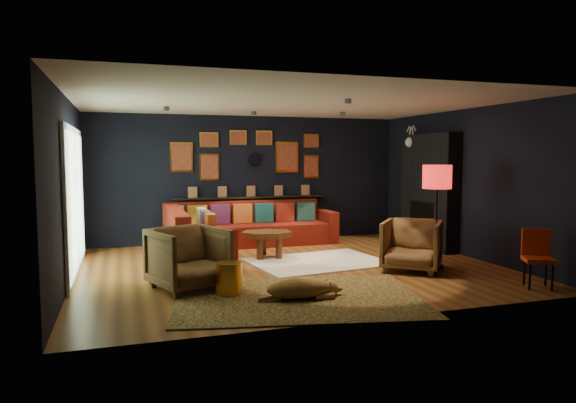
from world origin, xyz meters
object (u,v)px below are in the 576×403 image
object	(u,v)px
armchair_right	(412,243)
floor_lamp	(437,181)
armchair_left	(189,255)
pouf	(196,243)
coffee_table	(267,237)
orange_chair	(537,253)
gold_stool	(229,279)
dog	(299,284)
sectional	(230,233)

from	to	relation	value
armchair_right	floor_lamp	xyz separation A→B (m)	(0.49, 0.09, 0.94)
armchair_left	floor_lamp	bearing A→B (deg)	-18.96
pouf	floor_lamp	distance (m)	4.28
coffee_table	orange_chair	xyz separation A→B (m)	(2.97, -2.97, 0.07)
pouf	armchair_right	bearing A→B (deg)	-37.59
pouf	floor_lamp	world-z (taller)	floor_lamp
pouf	gold_stool	xyz separation A→B (m)	(0.04, -2.80, -0.01)
coffee_table	dog	xyz separation A→B (m)	(-0.30, -2.58, -0.19)
armchair_right	orange_chair	world-z (taller)	armchair_right
coffee_table	gold_stool	size ratio (longest dim) A/B	2.45
sectional	floor_lamp	size ratio (longest dim) A/B	2.09
sectional	orange_chair	size ratio (longest dim) A/B	4.35
coffee_table	armchair_left	distance (m)	2.25
sectional	orange_chair	world-z (taller)	sectional
sectional	dog	distance (m)	3.61
orange_chair	pouf	bearing A→B (deg)	166.49
gold_stool	orange_chair	bearing A→B (deg)	-12.42
armchair_left	orange_chair	bearing A→B (deg)	-37.64
armchair_right	dog	xyz separation A→B (m)	(-2.18, -0.99, -0.24)
armchair_left	pouf	bearing A→B (deg)	58.77
pouf	orange_chair	world-z (taller)	orange_chair
gold_stool	dog	distance (m)	0.92
coffee_table	floor_lamp	world-z (taller)	floor_lamp
armchair_left	floor_lamp	distance (m)	4.01
orange_chair	floor_lamp	xyz separation A→B (m)	(-0.60, 1.48, 0.91)
pouf	dog	xyz separation A→B (m)	(0.81, -3.30, -0.02)
coffee_table	pouf	distance (m)	1.34
coffee_table	pouf	xyz separation A→B (m)	(-1.11, 0.72, -0.17)
orange_chair	sectional	bearing A→B (deg)	158.95
sectional	armchair_left	size ratio (longest dim) A/B	3.74
coffee_table	pouf	size ratio (longest dim) A/B	1.80
armchair_right	pouf	bearing A→B (deg)	-178.15
armchair_right	floor_lamp	world-z (taller)	floor_lamp
armchair_left	dog	bearing A→B (deg)	-58.49
sectional	floor_lamp	world-z (taller)	floor_lamp
orange_chair	dog	world-z (taller)	orange_chair
sectional	gold_stool	bearing A→B (deg)	-101.81
pouf	armchair_left	size ratio (longest dim) A/B	0.63
dog	sectional	bearing A→B (deg)	95.65
coffee_table	armchair_right	xyz separation A→B (m)	(1.88, -1.58, 0.05)
pouf	floor_lamp	xyz separation A→B (m)	(3.48, -2.21, 1.16)
armchair_right	orange_chair	xyz separation A→B (m)	(1.09, -1.39, 0.02)
pouf	orange_chair	distance (m)	5.51
armchair_right	dog	distance (m)	2.41
floor_lamp	dog	world-z (taller)	floor_lamp
sectional	pouf	world-z (taller)	sectional
pouf	coffee_table	bearing A→B (deg)	-32.95
sectional	gold_stool	world-z (taller)	sectional
orange_chair	floor_lamp	size ratio (longest dim) A/B	0.48
pouf	dog	size ratio (longest dim) A/B	0.51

